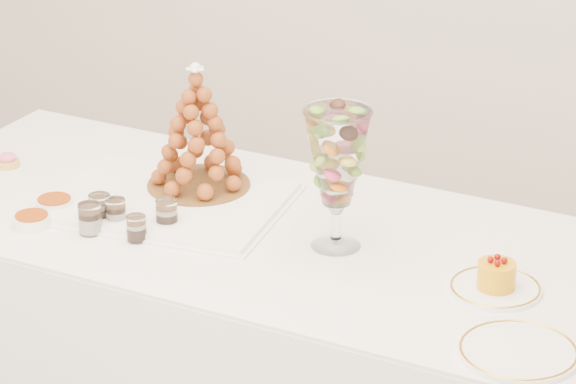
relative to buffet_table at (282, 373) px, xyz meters
The scene contains 15 objects.
buffet_table is the anchor object (origin of this frame).
lace_tray 0.52m from the buffet_table, behind, with size 0.56×0.42×0.02m, color white.
macaron_vase 0.63m from the buffet_table, ahead, with size 0.15×0.15×0.34m.
cake_plate 0.69m from the buffet_table, ahead, with size 0.21×0.21×0.01m, color white.
spare_plate 0.84m from the buffet_table, 24.14° to the right, with size 0.25×0.25×0.01m, color white.
pink_tart 0.94m from the buffet_table, behind, with size 0.06×0.06×0.04m.
verrine_a 0.62m from the buffet_table, 162.12° to the right, with size 0.05×0.05×0.07m, color white.
verrine_b 0.59m from the buffet_table, 160.69° to the right, with size 0.05×0.05×0.07m, color white.
verrine_c 0.51m from the buffet_table, 160.07° to the right, with size 0.05×0.05×0.07m, color white.
verrine_d 0.63m from the buffet_table, 154.42° to the right, with size 0.06×0.06×0.08m, color white.
verrine_e 0.55m from the buffet_table, 147.34° to the right, with size 0.05×0.05×0.06m, color white.
ramekin_back 0.71m from the buffet_table, 167.36° to the right, with size 0.09×0.09×0.03m, color white.
ramekin_front 0.73m from the buffet_table, 157.83° to the right, with size 0.09×0.09×0.03m, color white.
croquembouche 0.66m from the buffet_table, 157.37° to the left, with size 0.28×0.28×0.33m.
mousse_cake 0.71m from the buffet_table, ahead, with size 0.09×0.09×0.07m.
Camera 1 is at (1.32, -2.38, 2.22)m, focal length 85.00 mm.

